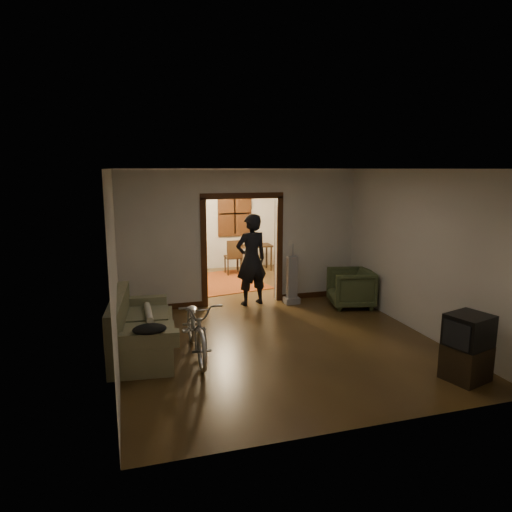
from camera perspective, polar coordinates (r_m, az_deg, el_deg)
name	(u,v)px	position (r m, az deg, el deg)	size (l,w,h in m)	color
floor	(252,313)	(9.07, -0.54, -7.12)	(5.00, 8.50, 0.01)	#362411
ceiling	(251,169)	(8.63, -0.57, 10.86)	(5.00, 8.50, 0.01)	white
wall_back	(210,219)	(12.84, -5.77, 4.56)	(5.00, 0.02, 2.80)	beige
wall_left	(115,249)	(8.42, -17.16, 0.80)	(0.02, 8.50, 2.80)	beige
wall_right	(368,237)	(9.72, 13.78, 2.27)	(0.02, 8.50, 2.80)	beige
partition_wall	(242,237)	(9.45, -1.80, 2.35)	(5.00, 0.14, 2.80)	beige
door_casing	(242,252)	(9.50, -1.79, 0.56)	(1.74, 0.20, 2.32)	#361B0C
far_window	(235,214)	(12.94, -2.69, 5.32)	(0.98, 0.06, 1.28)	black
chandelier	(223,188)	(11.06, -4.15, 8.51)	(0.24, 0.24, 0.24)	#FFE0A5
light_switch	(290,243)	(9.72, 4.32, 1.66)	(0.08, 0.01, 0.12)	silver
sofa	(143,324)	(7.31, -13.92, -8.20)	(0.89, 1.98, 0.91)	#5F6241
rolled_paper	(148,313)	(7.57, -13.30, -6.90)	(0.11, 0.11, 0.86)	beige
jacket	(150,329)	(6.37, -13.17, -8.88)	(0.45, 0.34, 0.13)	black
bicycle	(197,326)	(7.02, -7.44, -8.69)	(0.62, 1.77, 0.93)	silver
armchair	(351,288)	(9.58, 11.74, -3.93)	(0.83, 0.86, 0.78)	#3E4A2A
tv_stand	(466,362)	(6.90, 24.76, -11.99)	(0.53, 0.48, 0.48)	black
crt_tv	(469,331)	(6.74, 25.06, -8.51)	(0.53, 0.47, 0.46)	black
vacuum	(292,280)	(9.60, 4.51, -2.99)	(0.31, 0.25, 1.01)	gray
person	(251,260)	(9.40, -0.59, -0.47)	(0.69, 0.46, 1.90)	black
oriental_rug	(223,282)	(11.47, -4.18, -3.24)	(1.73, 2.27, 0.02)	maroon
locker	(170,241)	(12.33, -10.68, 1.80)	(0.90, 0.50, 1.79)	#263520
globe	(169,202)	(12.21, -10.85, 6.64)	(0.27, 0.27, 0.27)	#1E5972
desk	(254,258)	(12.69, -0.23, -0.23)	(0.96, 0.54, 0.71)	black
desk_chair	(233,257)	(12.22, -2.89, -0.11)	(0.42, 0.42, 0.95)	black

